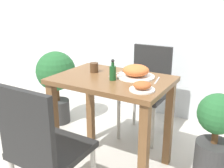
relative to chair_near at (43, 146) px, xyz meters
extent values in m
plane|color=#B7B2A8|center=(0.08, 0.68, -0.52)|extent=(16.00, 16.00, 0.00)
cube|color=silver|center=(0.08, 1.91, 0.78)|extent=(8.00, 0.05, 2.60)
cube|color=brown|center=(0.08, 0.68, 0.24)|extent=(0.88, 0.61, 0.04)
cube|color=brown|center=(-0.31, 0.43, -0.15)|extent=(0.06, 0.06, 0.74)
cube|color=brown|center=(0.47, 0.43, -0.15)|extent=(0.06, 0.06, 0.74)
cube|color=brown|center=(-0.31, 0.94, -0.15)|extent=(0.06, 0.06, 0.74)
cube|color=brown|center=(0.47, 0.94, -0.15)|extent=(0.06, 0.06, 0.74)
cube|color=black|center=(0.00, 0.08, -0.07)|extent=(0.42, 0.42, 0.04)
cube|color=black|center=(0.00, -0.11, 0.17)|extent=(0.40, 0.04, 0.44)
cylinder|color=#B7B2A8|center=(-0.18, 0.26, -0.30)|extent=(0.03, 0.03, 0.43)
cube|color=black|center=(0.10, 1.27, -0.07)|extent=(0.42, 0.42, 0.04)
cube|color=black|center=(0.10, 1.46, 0.17)|extent=(0.40, 0.04, 0.44)
cylinder|color=#B7B2A8|center=(-0.08, 1.09, -0.30)|extent=(0.03, 0.03, 0.43)
cylinder|color=#B7B2A8|center=(0.28, 1.09, -0.30)|extent=(0.03, 0.03, 0.43)
cylinder|color=#B7B2A8|center=(-0.08, 1.45, -0.30)|extent=(0.03, 0.03, 0.43)
cylinder|color=#B7B2A8|center=(0.28, 1.45, -0.30)|extent=(0.03, 0.03, 0.43)
cylinder|color=white|center=(0.23, 0.79, 0.26)|extent=(0.29, 0.29, 0.01)
ellipsoid|color=#CC6633|center=(0.23, 0.79, 0.31)|extent=(0.20, 0.20, 0.09)
cylinder|color=white|center=(0.40, 0.54, 0.26)|extent=(0.17, 0.17, 0.01)
ellipsoid|color=#A35128|center=(0.40, 0.54, 0.30)|extent=(0.12, 0.12, 0.05)
cylinder|color=#4C331E|center=(-0.13, 0.75, 0.30)|extent=(0.07, 0.07, 0.08)
cylinder|color=#194C23|center=(0.11, 0.64, 0.31)|extent=(0.05, 0.05, 0.11)
cylinder|color=#194C23|center=(0.11, 0.64, 0.38)|extent=(0.02, 0.02, 0.03)
sphere|color=black|center=(0.11, 0.64, 0.41)|extent=(0.02, 0.02, 0.02)
cube|color=silver|center=(0.06, 0.79, 0.26)|extent=(0.03, 0.18, 0.00)
cube|color=silver|center=(0.40, 0.79, 0.26)|extent=(0.04, 0.17, 0.00)
cylinder|color=#333333|center=(-0.86, 1.08, -0.39)|extent=(0.25, 0.25, 0.26)
cylinder|color=brown|center=(-0.86, 1.08, -0.19)|extent=(0.05, 0.05, 0.13)
sphere|color=#235B2D|center=(-0.86, 1.08, 0.09)|extent=(0.43, 0.43, 0.43)
cylinder|color=#333333|center=(0.83, 0.97, -0.37)|extent=(0.28, 0.28, 0.29)
cylinder|color=brown|center=(0.83, 0.97, -0.18)|extent=(0.05, 0.05, 0.09)
sphere|color=#235B2D|center=(0.83, 0.97, 0.02)|extent=(0.31, 0.31, 0.31)
camera|label=1|loc=(1.05, -0.97, 0.84)|focal=42.00mm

